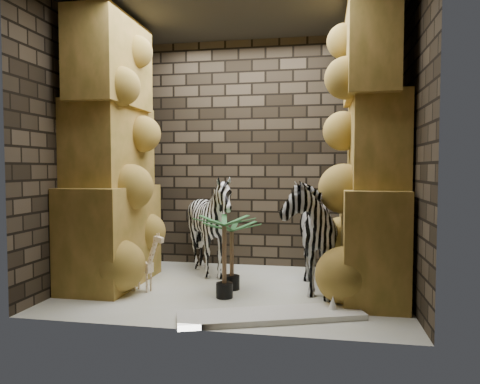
% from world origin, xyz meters
% --- Properties ---
extents(floor, '(3.50, 3.50, 0.00)m').
position_xyz_m(floor, '(0.00, 0.00, 0.00)').
color(floor, silver).
rests_on(floor, ground).
extents(ceiling, '(3.50, 3.50, 0.00)m').
position_xyz_m(ceiling, '(0.00, 0.00, 3.00)').
color(ceiling, '#2B2928').
rests_on(ceiling, ground).
extents(wall_back, '(3.50, 0.00, 3.50)m').
position_xyz_m(wall_back, '(0.00, 1.25, 1.50)').
color(wall_back, black).
rests_on(wall_back, ground).
extents(wall_front, '(3.50, 0.00, 3.50)m').
position_xyz_m(wall_front, '(0.00, -1.25, 1.50)').
color(wall_front, black).
rests_on(wall_front, ground).
extents(wall_left, '(0.00, 3.00, 3.00)m').
position_xyz_m(wall_left, '(-1.75, 0.00, 1.50)').
color(wall_left, black).
rests_on(wall_left, ground).
extents(wall_right, '(0.00, 3.00, 3.00)m').
position_xyz_m(wall_right, '(1.75, 0.00, 1.50)').
color(wall_right, black).
rests_on(wall_right, ground).
extents(rock_pillar_left, '(0.68, 1.30, 3.00)m').
position_xyz_m(rock_pillar_left, '(-1.40, 0.00, 1.50)').
color(rock_pillar_left, '#C39446').
rests_on(rock_pillar_left, floor).
extents(rock_pillar_right, '(0.58, 1.25, 3.00)m').
position_xyz_m(rock_pillar_right, '(1.42, 0.00, 1.50)').
color(rock_pillar_right, '#C39446').
rests_on(rock_pillar_right, floor).
extents(zebra_right, '(0.80, 1.27, 1.41)m').
position_xyz_m(zebra_right, '(0.76, 0.16, 0.70)').
color(zebra_right, white).
rests_on(zebra_right, floor).
extents(zebra_left, '(1.19, 1.37, 1.10)m').
position_xyz_m(zebra_left, '(-0.39, 0.55, 0.55)').
color(zebra_left, white).
rests_on(zebra_left, floor).
extents(giraffe_toy, '(0.35, 0.21, 0.65)m').
position_xyz_m(giraffe_toy, '(-0.94, -0.22, 0.32)').
color(giraffe_toy, '#FEE6BE').
rests_on(giraffe_toy, floor).
extents(palm_front, '(0.36, 0.36, 0.74)m').
position_xyz_m(palm_front, '(-0.02, 0.00, 0.37)').
color(palm_front, '#184317').
rests_on(palm_front, floor).
extents(palm_back, '(0.36, 0.36, 0.84)m').
position_xyz_m(palm_back, '(-0.03, -0.32, 0.42)').
color(palm_back, '#184317').
rests_on(palm_back, floor).
extents(surfboard, '(1.66, 0.93, 0.05)m').
position_xyz_m(surfboard, '(0.50, -0.85, 0.03)').
color(surfboard, white).
rests_on(surfboard, floor).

